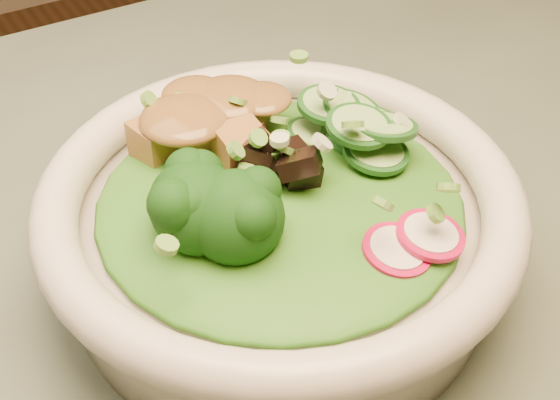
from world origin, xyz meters
TOP-DOWN VIEW (x-y plane):
  - dining_table at (0.00, 0.00)m, footprint 1.20×0.80m
  - salad_bowl at (-0.04, -0.02)m, footprint 0.31×0.31m
  - lettuce_bed at (-0.04, -0.02)m, footprint 0.23×0.23m
  - broccoli_florets at (-0.11, -0.04)m, footprint 0.11×0.11m
  - radish_slices at (-0.02, -0.10)m, footprint 0.13×0.08m
  - cucumber_slices at (0.03, -0.01)m, footprint 0.10×0.10m
  - mushroom_heap at (-0.04, -0.01)m, footprint 0.10×0.10m
  - tofu_cubes at (-0.06, 0.05)m, footprint 0.12×0.10m
  - peanut_sauce at (-0.06, 0.05)m, footprint 0.08×0.06m
  - scallion_garnish at (-0.04, -0.02)m, footprint 0.22×0.22m

SIDE VIEW (x-z plane):
  - dining_table at x=0.00m, z-range 0.26..1.01m
  - salad_bowl at x=-0.04m, z-range 0.75..0.84m
  - lettuce_bed at x=-0.04m, z-range 0.80..0.83m
  - radish_slices at x=-0.02m, z-range 0.81..0.83m
  - cucumber_slices at x=0.03m, z-range 0.81..0.85m
  - tofu_cubes at x=-0.06m, z-range 0.81..0.85m
  - mushroom_heap at x=-0.04m, z-range 0.81..0.86m
  - broccoli_florets at x=-0.11m, z-range 0.81..0.86m
  - scallion_garnish at x=-0.04m, z-range 0.83..0.86m
  - peanut_sauce at x=-0.06m, z-range 0.84..0.86m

